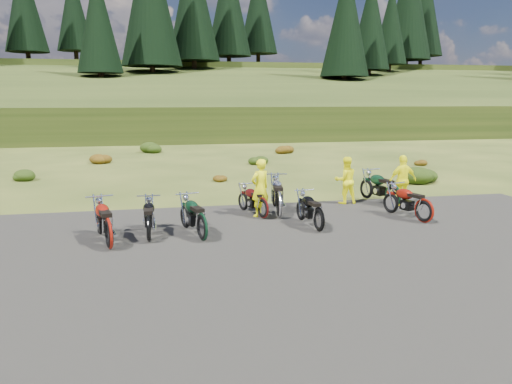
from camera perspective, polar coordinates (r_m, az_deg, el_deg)
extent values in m
plane|color=#314316|center=(13.67, 2.33, -4.98)|extent=(300.00, 300.00, 0.00)
cube|color=black|center=(11.82, 4.67, -7.54)|extent=(20.00, 12.00, 0.04)
cube|color=#283812|center=(122.86, -10.22, 8.82)|extent=(300.00, 90.00, 9.17)
cylinder|color=black|center=(83.89, -24.56, 13.72)|extent=(0.70, 0.70, 2.20)
cone|color=black|center=(84.80, -25.00, 19.04)|extent=(6.16, 6.16, 14.00)
cylinder|color=black|center=(88.80, -19.84, 14.34)|extent=(0.70, 0.70, 2.20)
cone|color=black|center=(89.66, -20.16, 19.05)|extent=(5.72, 5.72, 13.00)
cylinder|color=black|center=(63.07, -17.26, 12.05)|extent=(0.70, 0.70, 2.20)
cone|color=black|center=(63.66, -17.63, 18.26)|extent=(5.28, 5.28, 12.00)
cylinder|color=black|center=(68.84, -11.73, 13.14)|extent=(0.70, 0.70, 2.20)
cylinder|color=black|center=(75.15, -7.06, 13.97)|extent=(0.70, 0.70, 2.20)
cylinder|color=black|center=(81.87, -3.10, 14.60)|extent=(0.70, 0.70, 2.20)
cone|color=black|center=(82.96, -3.17, 20.74)|extent=(7.04, 7.04, 16.00)
cylinder|color=black|center=(88.90, 0.26, 14.95)|extent=(0.70, 0.70, 2.20)
cone|color=black|center=(89.91, 0.26, 20.30)|extent=(6.60, 6.60, 15.00)
cylinder|color=black|center=(66.36, 10.01, 12.10)|extent=(0.70, 0.70, 2.20)
cone|color=black|center=(67.04, 10.25, 18.86)|extent=(6.16, 6.16, 14.00)
cylinder|color=black|center=(74.25, 12.73, 12.76)|extent=(0.70, 0.70, 2.20)
cone|color=black|center=(74.91, 12.97, 18.42)|extent=(5.72, 5.72, 13.00)
cylinder|color=black|center=(82.27, 14.93, 13.27)|extent=(0.70, 0.70, 2.20)
cone|color=black|center=(82.91, 15.17, 18.03)|extent=(5.28, 5.28, 12.00)
cylinder|color=black|center=(90.40, 16.74, 13.68)|extent=(0.70, 0.70, 2.20)
cone|color=black|center=(91.52, 17.10, 19.87)|extent=(7.92, 7.92, 18.00)
cylinder|color=black|center=(98.60, 18.26, 14.01)|extent=(0.70, 0.70, 2.20)
cone|color=black|center=(99.66, 18.59, 19.40)|extent=(7.48, 7.48, 17.00)
ellipsoid|color=#1B320C|center=(25.02, -25.16, 1.90)|extent=(1.03, 1.03, 0.61)
ellipsoid|color=#6B390D|center=(29.71, -17.38, 3.82)|extent=(1.30, 1.30, 0.77)
ellipsoid|color=#1B320C|center=(34.82, -11.78, 5.16)|extent=(1.56, 1.56, 0.92)
ellipsoid|color=#6B390D|center=(22.41, -4.32, 1.78)|extent=(0.77, 0.77, 0.45)
ellipsoid|color=#1B320C|center=(28.06, 0.18, 3.77)|extent=(1.03, 1.03, 0.61)
ellipsoid|color=#6B390D|center=(33.84, 3.17, 5.08)|extent=(1.30, 1.30, 0.77)
ellipsoid|color=#1B320C|center=(23.17, 18.27, 2.15)|extent=(1.56, 1.56, 0.92)
ellipsoid|color=#6B390D|center=(29.19, 18.06, 3.36)|extent=(0.77, 0.77, 0.45)
imported|color=#F9F70D|center=(15.53, 0.47, 0.37)|extent=(0.78, 0.68, 1.81)
imported|color=#F9F70D|center=(17.75, 10.20, 1.24)|extent=(0.80, 0.63, 1.65)
imported|color=#F9F70D|center=(17.89, 16.41, 1.19)|extent=(1.05, 0.50, 1.74)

